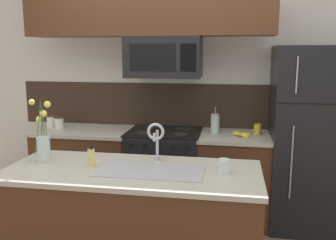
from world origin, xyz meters
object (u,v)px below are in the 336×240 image
(storage_jar_medium, at_px, (59,123))
(microwave, at_px, (164,57))
(french_press, at_px, (215,123))
(drinking_glass, at_px, (224,166))
(flower_vase, at_px, (43,144))
(stove_range, at_px, (164,173))
(sink_faucet, at_px, (156,137))
(storage_jar_tall, at_px, (51,121))
(banana_bunch, at_px, (242,134))
(refrigerator, at_px, (312,139))
(coffee_tin, at_px, (258,129))
(dish_soap_bottle, at_px, (91,157))

(storage_jar_medium, bearing_deg, microwave, -0.68)
(french_press, bearing_deg, drinking_glass, -84.43)
(drinking_glass, distance_m, flower_vase, 1.36)
(stove_range, relative_size, sink_faucet, 3.04)
(storage_jar_tall, relative_size, french_press, 0.50)
(stove_range, relative_size, banana_bunch, 4.91)
(refrigerator, bearing_deg, microwave, -178.40)
(coffee_tin, relative_size, drinking_glass, 1.10)
(stove_range, bearing_deg, refrigerator, 0.78)
(stove_range, bearing_deg, microwave, -89.84)
(coffee_tin, distance_m, sink_faucet, 1.38)
(banana_bunch, bearing_deg, storage_jar_medium, 178.41)
(banana_bunch, bearing_deg, flower_vase, -143.43)
(storage_jar_medium, relative_size, dish_soap_bottle, 0.77)
(microwave, distance_m, refrigerator, 1.66)
(storage_jar_medium, relative_size, coffee_tin, 1.15)
(stove_range, distance_m, storage_jar_tall, 1.38)
(banana_bunch, relative_size, sink_faucet, 0.62)
(banana_bunch, height_order, flower_vase, flower_vase)
(coffee_tin, bearing_deg, sink_faucet, -126.66)
(microwave, xyz_separation_m, drinking_glass, (0.64, -1.20, -0.72))
(flower_vase, bearing_deg, banana_bunch, 36.57)
(stove_range, relative_size, coffee_tin, 8.45)
(french_press, height_order, drinking_glass, french_press)
(stove_range, distance_m, french_press, 0.76)
(storage_jar_tall, height_order, french_press, french_press)
(french_press, bearing_deg, stove_range, -173.38)
(banana_bunch, distance_m, drinking_glass, 1.17)
(refrigerator, height_order, dish_soap_bottle, refrigerator)
(microwave, relative_size, coffee_tin, 6.77)
(refrigerator, bearing_deg, dish_soap_bottle, -144.83)
(sink_faucet, bearing_deg, stove_range, 97.04)
(drinking_glass, bearing_deg, french_press, 95.57)
(banana_bunch, relative_size, dish_soap_bottle, 1.15)
(storage_jar_tall, bearing_deg, drinking_glass, -33.16)
(french_press, distance_m, sink_faucet, 1.18)
(storage_jar_tall, distance_m, dish_soap_bottle, 1.59)
(storage_jar_medium, bearing_deg, stove_range, 0.35)
(storage_jar_tall, bearing_deg, storage_jar_medium, -19.67)
(banana_bunch, xyz_separation_m, sink_faucet, (-0.66, -0.99, 0.18))
(stove_range, bearing_deg, sink_faucet, -82.96)
(sink_faucet, relative_size, drinking_glass, 3.05)
(sink_faucet, distance_m, flower_vase, 0.86)
(microwave, bearing_deg, flower_vase, -121.76)
(storage_jar_tall, xyz_separation_m, flower_vase, (0.56, -1.21, 0.07))
(drinking_glass, bearing_deg, storage_jar_tall, 146.84)
(stove_range, relative_size, french_press, 3.48)
(refrigerator, relative_size, flower_vase, 3.68)
(stove_range, distance_m, banana_bunch, 0.92)
(dish_soap_bottle, bearing_deg, microwave, 75.42)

